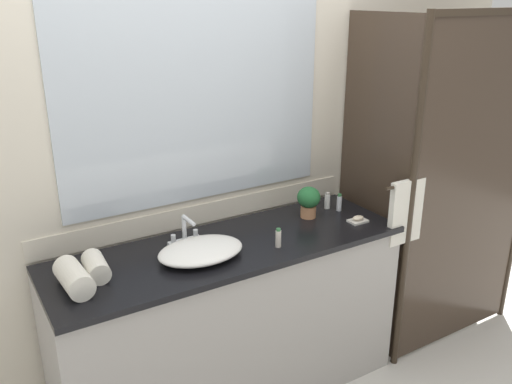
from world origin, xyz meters
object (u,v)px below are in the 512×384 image
amenity_bottle_conditioner (327,201)px  rolled_towel_near_edge (74,278)px  faucet (185,234)px  amenity_bottle_shampoo (278,238)px  amenity_bottle_lotion (339,203)px  soap_dish (358,220)px  rolled_towel_middle (96,267)px  potted_plant (309,200)px  sink_basin (201,251)px

amenity_bottle_conditioner → rolled_towel_near_edge: rolled_towel_near_edge is taller
amenity_bottle_conditioner → rolled_towel_near_edge: size_ratio=0.41×
faucet → amenity_bottle_shampoo: 0.46m
faucet → amenity_bottle_lotion: faucet is taller
soap_dish → amenity_bottle_lotion: 0.19m
soap_dish → amenity_bottle_shampoo: amenity_bottle_shampoo is taller
amenity_bottle_lotion → rolled_towel_middle: size_ratio=0.54×
amenity_bottle_shampoo → potted_plant: bearing=33.0°
potted_plant → amenity_bottle_conditioner: (0.17, 0.05, -0.05)m
soap_dish → rolled_towel_near_edge: 1.49m
soap_dish → amenity_bottle_lotion: size_ratio=0.99×
faucet → rolled_towel_middle: size_ratio=0.92×
soap_dish → amenity_bottle_shampoo: bearing=-176.9°
potted_plant → amenity_bottle_lotion: potted_plant is taller
sink_basin → faucet: 0.17m
amenity_bottle_lotion → rolled_towel_near_edge: rolled_towel_near_edge is taller
amenity_bottle_lotion → amenity_bottle_conditioner: (-0.04, 0.06, -0.00)m
potted_plant → amenity_bottle_shampoo: 0.42m
amenity_bottle_conditioner → amenity_bottle_lotion: bearing=-61.0°
rolled_towel_near_edge → soap_dish: bearing=-2.9°
amenity_bottle_lotion → rolled_towel_near_edge: bearing=-175.9°
amenity_bottle_lotion → amenity_bottle_conditioner: size_ratio=1.04×
sink_basin → amenity_bottle_shampoo: 0.38m
soap_dish → amenity_bottle_conditioner: amenity_bottle_conditioner is taller
amenity_bottle_conditioner → amenity_bottle_shampoo: bearing=-152.1°
sink_basin → amenity_bottle_shampoo: amenity_bottle_shampoo is taller
potted_plant → faucet: bearing=176.7°
amenity_bottle_shampoo → rolled_towel_middle: amenity_bottle_shampoo is taller
potted_plant → soap_dish: bearing=-46.4°
amenity_bottle_lotion → faucet: bearing=176.5°
faucet → rolled_towel_near_edge: bearing=-164.1°
sink_basin → soap_dish: 0.91m
sink_basin → rolled_towel_middle: (-0.47, 0.07, 0.01)m
rolled_towel_middle → amenity_bottle_lotion: bearing=1.7°
sink_basin → amenity_bottle_lotion: bearing=7.2°
potted_plant → rolled_towel_near_edge: potted_plant is taller
faucet → soap_dish: bearing=-14.7°
potted_plant → amenity_bottle_lotion: size_ratio=1.75×
rolled_towel_near_edge → rolled_towel_middle: 0.13m
amenity_bottle_conditioner → soap_dish: bearing=-86.2°
soap_dish → rolled_towel_near_edge: size_ratio=0.42×
amenity_bottle_shampoo → rolled_towel_middle: 0.86m
rolled_towel_near_edge → sink_basin: bearing=-0.8°
sink_basin → soap_dish: bearing=-4.2°
faucet → amenity_bottle_shampoo: size_ratio=1.73×
sink_basin → amenity_bottle_conditioner: (0.89, 0.18, 0.01)m
potted_plant → amenity_bottle_conditioner: size_ratio=1.82×
amenity_bottle_lotion → rolled_towel_middle: (-1.40, -0.04, -0.00)m
soap_dish → amenity_bottle_conditioner: size_ratio=1.03×
soap_dish → amenity_bottle_lotion: (0.02, 0.18, 0.03)m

